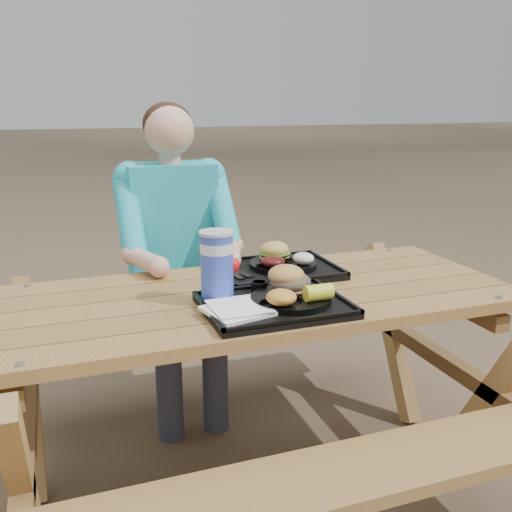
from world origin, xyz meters
name	(u,v)px	position (x,y,z in m)	size (l,w,h in m)	color
ground	(256,478)	(0.00, 0.00, 0.00)	(60.00, 60.00, 0.00)	#999999
picnic_table	(256,389)	(0.00, 0.00, 0.38)	(1.80, 1.49, 0.75)	#999999
tray_near	(274,306)	(0.00, -0.18, 0.76)	(0.45, 0.35, 0.02)	black
tray_far	(277,271)	(0.15, 0.18, 0.76)	(0.45, 0.35, 0.02)	black
plate_near	(291,299)	(0.05, -0.18, 0.78)	(0.26, 0.26, 0.02)	black
plate_far	(283,264)	(0.18, 0.19, 0.78)	(0.26, 0.26, 0.02)	black
napkin_stack	(237,309)	(-0.14, -0.22, 0.78)	(0.18, 0.18, 0.02)	white
soda_cup	(217,267)	(-0.16, -0.07, 0.88)	(0.11, 0.11, 0.21)	#1A38C3
condiment_bbq	(259,286)	(-0.01, -0.05, 0.79)	(0.05, 0.05, 0.03)	#310507
condiment_mustard	(281,285)	(0.07, -0.05, 0.78)	(0.05, 0.05, 0.03)	yellow
sandwich	(291,271)	(0.07, -0.13, 0.86)	(0.13, 0.13, 0.13)	#C18944
mac_cheese	(281,297)	(-0.01, -0.25, 0.81)	(0.09, 0.09, 0.05)	gold
corn_cob	(318,292)	(0.12, -0.25, 0.82)	(0.09, 0.09, 0.05)	#F7FF35
cutlery_far	(237,272)	(-0.01, 0.18, 0.77)	(0.03, 0.17, 0.01)	black
burger	(274,246)	(0.17, 0.25, 0.84)	(0.12, 0.12, 0.11)	gold
baked_beans	(273,262)	(0.12, 0.14, 0.81)	(0.09, 0.09, 0.04)	#4F0F10
potato_salad	(303,258)	(0.24, 0.14, 0.81)	(0.08, 0.08, 0.05)	white
diner	(174,272)	(-0.15, 0.69, 0.64)	(0.48, 0.84, 1.28)	#18AA9F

